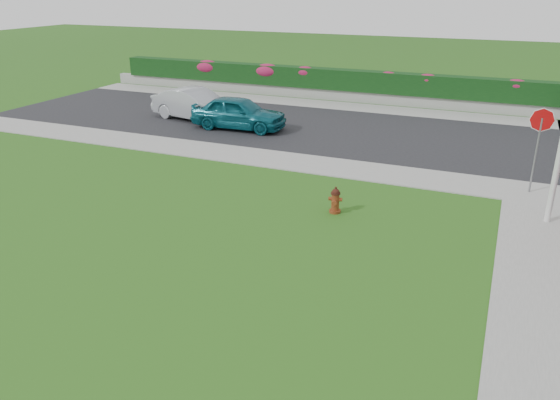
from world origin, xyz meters
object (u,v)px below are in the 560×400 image
at_px(sedan_teal, 239,113).
at_px(sedan_silver, 195,104).
at_px(stop_sign, 540,130).
at_px(fire_hydrant, 335,201).

relative_size(sedan_teal, sedan_silver, 0.96).
xyz_separation_m(sedan_silver, stop_sign, (14.76, -4.25, 1.26)).
distance_m(fire_hydrant, stop_sign, 6.70).
bearing_deg(stop_sign, sedan_teal, 179.01).
relative_size(fire_hydrant, stop_sign, 0.29).
distance_m(sedan_silver, stop_sign, 15.41).
height_order(sedan_silver, stop_sign, stop_sign).
bearing_deg(sedan_teal, sedan_silver, 72.45).
relative_size(sedan_silver, stop_sign, 1.64).
bearing_deg(sedan_silver, fire_hydrant, -119.21).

